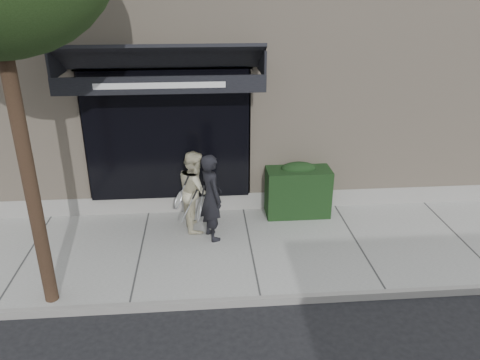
{
  "coord_description": "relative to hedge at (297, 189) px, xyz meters",
  "views": [
    {
      "loc": [
        -0.81,
        -7.4,
        4.63
      ],
      "look_at": [
        -0.14,
        0.6,
        1.19
      ],
      "focal_mm": 35.0,
      "sensor_mm": 36.0,
      "label": 1
    }
  ],
  "objects": [
    {
      "name": "curb",
      "position": [
        -1.1,
        -2.8,
        -0.59
      ],
      "size": [
        20.0,
        0.1,
        0.14
      ],
      "primitive_type": "cube",
      "color": "gray",
      "rests_on": "ground"
    },
    {
      "name": "hedge",
      "position": [
        0.0,
        0.0,
        0.0
      ],
      "size": [
        1.3,
        0.7,
        1.14
      ],
      "color": "black",
      "rests_on": "sidewalk"
    },
    {
      "name": "building_facade",
      "position": [
        -1.11,
        3.71,
        2.08
      ],
      "size": [
        14.3,
        8.04,
        5.64
      ],
      "color": "#BCA78F",
      "rests_on": "ground"
    },
    {
      "name": "pedestrian_front",
      "position": [
        -1.8,
        -0.87,
        0.29
      ],
      "size": [
        0.87,
        0.87,
        1.67
      ],
      "color": "black",
      "rests_on": "sidewalk"
    },
    {
      "name": "ground",
      "position": [
        -1.1,
        -1.25,
        -0.66
      ],
      "size": [
        80.0,
        80.0,
        0.0
      ],
      "primitive_type": "plane",
      "color": "black",
      "rests_on": "ground"
    },
    {
      "name": "sidewalk",
      "position": [
        -1.1,
        -1.25,
        -0.6
      ],
      "size": [
        20.0,
        3.0,
        0.12
      ],
      "primitive_type": "cube",
      "color": "gray",
      "rests_on": "ground"
    },
    {
      "name": "pedestrian_back",
      "position": [
        -2.09,
        -0.44,
        0.25
      ],
      "size": [
        0.77,
        0.88,
        1.59
      ],
      "color": "beige",
      "rests_on": "sidewalk"
    }
  ]
}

